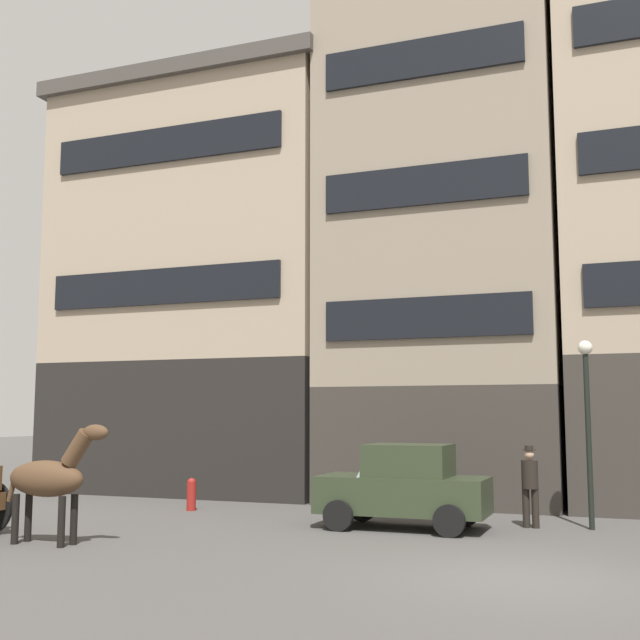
{
  "coord_description": "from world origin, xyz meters",
  "views": [
    {
      "loc": [
        1.56,
        -12.79,
        2.51
      ],
      "look_at": [
        -4.21,
        2.14,
        4.39
      ],
      "focal_mm": 44.64,
      "sensor_mm": 36.0,
      "label": 1
    }
  ],
  "objects": [
    {
      "name": "pedestrian_officer",
      "position": [
        -0.54,
        5.58,
        0.98
      ],
      "size": [
        0.49,
        0.49,
        1.79
      ],
      "color": "black",
      "rests_on": "ground_plane"
    },
    {
      "name": "ground_plane",
      "position": [
        0.0,
        0.0,
        0.0
      ],
      "size": [
        120.0,
        120.0,
        0.0
      ],
      "primitive_type": "plane",
      "color": "#4C4947"
    },
    {
      "name": "building_far_left",
      "position": [
        -11.59,
        10.71,
        6.83
      ],
      "size": [
        9.91,
        6.14,
        13.58
      ],
      "color": "black",
      "rests_on": "ground_plane"
    },
    {
      "name": "streetlamp_curbside",
      "position": [
        0.72,
        5.77,
        2.67
      ],
      "size": [
        0.32,
        0.32,
        4.12
      ],
      "color": "black",
      "rests_on": "ground_plane"
    },
    {
      "name": "fire_hydrant_curbside",
      "position": [
        -9.13,
        5.62,
        0.43
      ],
      "size": [
        0.24,
        0.24,
        0.83
      ],
      "color": "maroon",
      "rests_on": "ground_plane"
    },
    {
      "name": "building_center_left",
      "position": [
        -3.4,
        10.71,
        9.17
      ],
      "size": [
        7.17,
        6.14,
        18.24
      ],
      "color": "#38332D",
      "rests_on": "ground_plane"
    },
    {
      "name": "sedan_dark",
      "position": [
        -3.11,
        4.43,
        0.91
      ],
      "size": [
        3.7,
        1.86,
        1.83
      ],
      "color": "#2D3823",
      "rests_on": "ground_plane"
    },
    {
      "name": "draft_horse",
      "position": [
        -8.95,
        -0.08,
        1.27
      ],
      "size": [
        2.34,
        0.61,
        2.3
      ],
      "color": "#513823",
      "rests_on": "ground_plane"
    }
  ]
}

